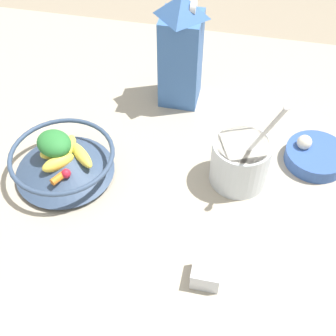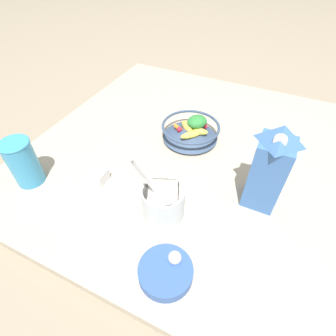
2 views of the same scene
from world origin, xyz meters
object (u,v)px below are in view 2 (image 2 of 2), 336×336
Objects in this scene: fruit_bowl at (191,130)px; garlic_bowl at (166,271)px; spice_jar at (99,176)px; yogurt_tub at (163,201)px; milk_carton at (270,167)px; drinking_cup at (23,162)px.

fruit_bowl is 1.65× the size of garlic_bowl.
garlic_bowl reaches higher than spice_jar.
yogurt_tub is 0.25m from spice_jar.
yogurt_tub reaches higher than garlic_bowl.
drinking_cup is at bearing -161.12° from milk_carton.
fruit_bowl is 0.86× the size of yogurt_tub.
yogurt_tub is 1.62× the size of drinking_cup.
spice_jar is at bearing 173.17° from yogurt_tub.
drinking_cup is 0.55m from garlic_bowl.
milk_carton is 1.08× the size of yogurt_tub.
fruit_bowl is at bearing 47.69° from drinking_cup.
garlic_bowl is at bearing -61.75° from yogurt_tub.
spice_jar is at bearing 25.18° from drinking_cup.
drinking_cup reaches higher than fruit_bowl.
garlic_bowl is at bearing -29.46° from spice_jar.
milk_carton is at bearing 18.88° from drinking_cup.
yogurt_tub is at bearing -80.51° from fruit_bowl.
fruit_bowl is at bearing 99.49° from yogurt_tub.
milk_carton is 2.07× the size of garlic_bowl.
drinking_cup is 3.10× the size of spice_jar.
milk_carton is 0.73m from drinking_cup.
yogurt_tub is (-0.24, -0.17, -0.08)m from milk_carton.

